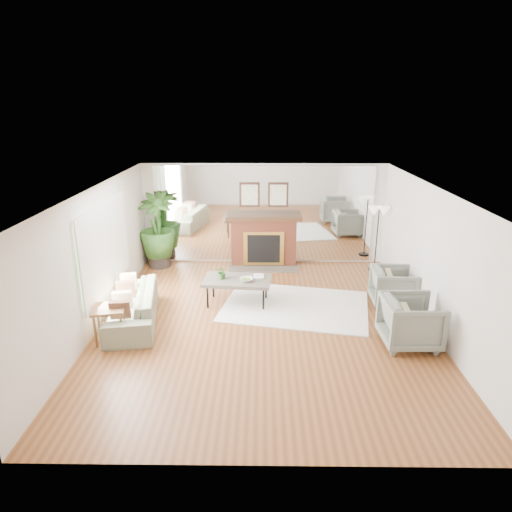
{
  "coord_description": "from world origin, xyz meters",
  "views": [
    {
      "loc": [
        -0.06,
        -7.62,
        3.89
      ],
      "look_at": [
        -0.16,
        0.6,
        1.12
      ],
      "focal_mm": 32.0,
      "sensor_mm": 36.0,
      "label": 1
    }
  ],
  "objects_px": {
    "sofa": "(132,306)",
    "floor_lamp": "(379,216)",
    "coffee_table": "(237,281)",
    "armchair_back": "(393,287)",
    "armchair_front": "(411,322)",
    "fireplace": "(264,239)",
    "side_table": "(109,313)",
    "potted_ficus": "(157,228)"
  },
  "relations": [
    {
      "from": "potted_ficus",
      "to": "floor_lamp",
      "type": "relative_size",
      "value": 1.17
    },
    {
      "from": "armchair_front",
      "to": "coffee_table",
      "type": "bearing_deg",
      "value": 60.03
    },
    {
      "from": "side_table",
      "to": "floor_lamp",
      "type": "bearing_deg",
      "value": 33.2
    },
    {
      "from": "fireplace",
      "to": "side_table",
      "type": "relative_size",
      "value": 3.25
    },
    {
      "from": "coffee_table",
      "to": "armchair_back",
      "type": "relative_size",
      "value": 1.68
    },
    {
      "from": "sofa",
      "to": "armchair_front",
      "type": "bearing_deg",
      "value": 71.03
    },
    {
      "from": "fireplace",
      "to": "floor_lamp",
      "type": "height_order",
      "value": "fireplace"
    },
    {
      "from": "floor_lamp",
      "to": "sofa",
      "type": "bearing_deg",
      "value": -151.44
    },
    {
      "from": "side_table",
      "to": "floor_lamp",
      "type": "relative_size",
      "value": 0.4
    },
    {
      "from": "potted_ficus",
      "to": "floor_lamp",
      "type": "distance_m",
      "value": 5.32
    },
    {
      "from": "armchair_back",
      "to": "side_table",
      "type": "distance_m",
      "value": 5.46
    },
    {
      "from": "fireplace",
      "to": "sofa",
      "type": "xyz_separation_m",
      "value": [
        -2.45,
        -3.21,
        -0.35
      ]
    },
    {
      "from": "coffee_table",
      "to": "potted_ficus",
      "type": "distance_m",
      "value": 3.07
    },
    {
      "from": "armchair_front",
      "to": "sofa",
      "type": "bearing_deg",
      "value": 79.43
    },
    {
      "from": "sofa",
      "to": "armchair_front",
      "type": "relative_size",
      "value": 2.31
    },
    {
      "from": "coffee_table",
      "to": "floor_lamp",
      "type": "bearing_deg",
      "value": 31.3
    },
    {
      "from": "side_table",
      "to": "floor_lamp",
      "type": "distance_m",
      "value": 6.44
    },
    {
      "from": "potted_ficus",
      "to": "floor_lamp",
      "type": "height_order",
      "value": "potted_ficus"
    },
    {
      "from": "armchair_back",
      "to": "side_table",
      "type": "xyz_separation_m",
      "value": [
        -5.24,
        -1.54,
        0.13
      ]
    },
    {
      "from": "armchair_front",
      "to": "floor_lamp",
      "type": "relative_size",
      "value": 0.59
    },
    {
      "from": "floor_lamp",
      "to": "side_table",
      "type": "bearing_deg",
      "value": -146.8
    },
    {
      "from": "sofa",
      "to": "armchair_back",
      "type": "bearing_deg",
      "value": 89.68
    },
    {
      "from": "armchair_front",
      "to": "armchair_back",
      "type": "bearing_deg",
      "value": -6.87
    },
    {
      "from": "sofa",
      "to": "armchair_back",
      "type": "relative_size",
      "value": 2.56
    },
    {
      "from": "sofa",
      "to": "floor_lamp",
      "type": "height_order",
      "value": "floor_lamp"
    },
    {
      "from": "fireplace",
      "to": "armchair_back",
      "type": "bearing_deg",
      "value": -42.25
    },
    {
      "from": "sofa",
      "to": "floor_lamp",
      "type": "xyz_separation_m",
      "value": [
        5.15,
        2.8,
        1.04
      ]
    },
    {
      "from": "side_table",
      "to": "armchair_front",
      "type": "bearing_deg",
      "value": -1.07
    },
    {
      "from": "fireplace",
      "to": "sofa",
      "type": "distance_m",
      "value": 4.05
    },
    {
      "from": "coffee_table",
      "to": "armchair_back",
      "type": "distance_m",
      "value": 3.14
    },
    {
      "from": "fireplace",
      "to": "coffee_table",
      "type": "distance_m",
      "value": 2.44
    },
    {
      "from": "armchair_front",
      "to": "potted_ficus",
      "type": "height_order",
      "value": "potted_ficus"
    },
    {
      "from": "armchair_back",
      "to": "side_table",
      "type": "height_order",
      "value": "armchair_back"
    },
    {
      "from": "fireplace",
      "to": "coffee_table",
      "type": "height_order",
      "value": "fireplace"
    },
    {
      "from": "armchair_front",
      "to": "potted_ficus",
      "type": "relative_size",
      "value": 0.5
    },
    {
      "from": "coffee_table",
      "to": "floor_lamp",
      "type": "height_order",
      "value": "floor_lamp"
    },
    {
      "from": "side_table",
      "to": "potted_ficus",
      "type": "xyz_separation_m",
      "value": [
        0.04,
        3.74,
        0.48
      ]
    },
    {
      "from": "armchair_front",
      "to": "floor_lamp",
      "type": "xyz_separation_m",
      "value": [
        0.26,
        3.59,
        0.93
      ]
    },
    {
      "from": "side_table",
      "to": "armchair_back",
      "type": "bearing_deg",
      "value": 16.35
    },
    {
      "from": "potted_ficus",
      "to": "coffee_table",
      "type": "bearing_deg",
      "value": -47.02
    },
    {
      "from": "coffee_table",
      "to": "potted_ficus",
      "type": "relative_size",
      "value": 0.76
    },
    {
      "from": "fireplace",
      "to": "potted_ficus",
      "type": "bearing_deg",
      "value": -176.5
    }
  ]
}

